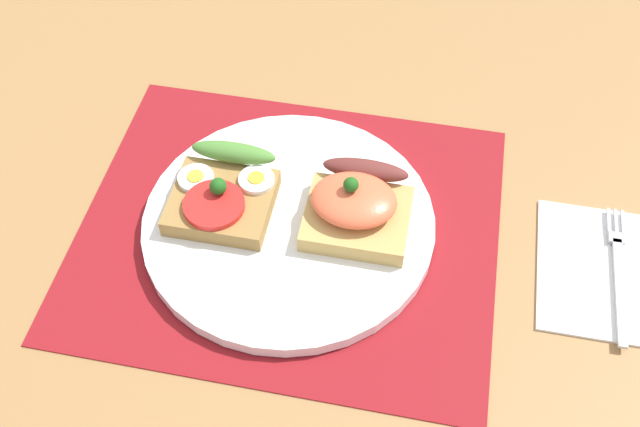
% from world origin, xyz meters
% --- Properties ---
extents(ground_plane, '(1.20, 0.90, 0.03)m').
position_xyz_m(ground_plane, '(0.00, 0.00, -0.02)').
color(ground_plane, '#9A6D3E').
extents(placemat, '(0.39, 0.33, 0.00)m').
position_xyz_m(placemat, '(0.00, 0.00, 0.00)').
color(placemat, maroon).
rests_on(placemat, ground_plane).
extents(plate, '(0.28, 0.28, 0.01)m').
position_xyz_m(plate, '(0.00, 0.00, 0.01)').
color(plate, white).
rests_on(plate, placemat).
extents(sandwich_egg_tomato, '(0.09, 0.10, 0.04)m').
position_xyz_m(sandwich_egg_tomato, '(-0.06, 0.01, 0.03)').
color(sandwich_egg_tomato, olive).
rests_on(sandwich_egg_tomato, plate).
extents(sandwich_salmon, '(0.10, 0.10, 0.06)m').
position_xyz_m(sandwich_salmon, '(0.06, 0.01, 0.04)').
color(sandwich_salmon, tan).
rests_on(sandwich_salmon, plate).
extents(napkin, '(0.14, 0.15, 0.01)m').
position_xyz_m(napkin, '(0.30, 0.01, 0.00)').
color(napkin, white).
rests_on(napkin, ground_plane).
extents(fork, '(0.02, 0.15, 0.00)m').
position_xyz_m(fork, '(0.30, 0.01, 0.01)').
color(fork, '#B7B7BC').
rests_on(fork, napkin).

